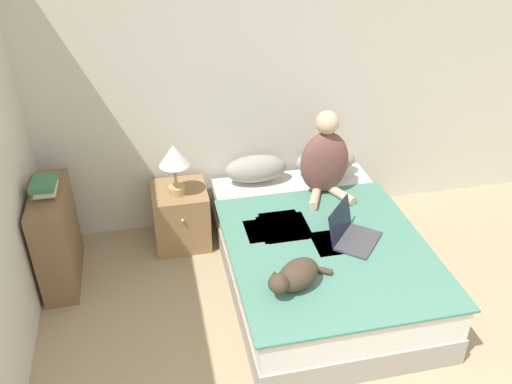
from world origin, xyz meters
TOP-DOWN VIEW (x-y plane):
  - wall_back at (0.00, 3.19)m, footprint 5.08×0.05m
  - bed at (0.03, 2.13)m, footprint 1.40×1.96m
  - pillow_near at (-0.28, 2.97)m, footprint 0.53×0.24m
  - pillow_far at (0.34, 2.97)m, footprint 0.53×0.24m
  - person_sitting at (0.22, 2.69)m, footprint 0.40×0.39m
  - cat_tabby at (-0.32, 1.60)m, footprint 0.48×0.32m
  - laptop_open at (0.21, 2.00)m, footprint 0.46×0.46m
  - nightstand at (-0.94, 2.89)m, footprint 0.45×0.47m
  - table_lamp at (-0.96, 2.83)m, footprint 0.24×0.24m
  - bookshelf at (-1.89, 2.61)m, footprint 0.24×0.70m
  - book_stack_top at (-1.89, 2.61)m, footprint 0.18×0.25m

SIDE VIEW (x-z plane):
  - bed at x=0.03m, z-range 0.00..0.47m
  - nightstand at x=-0.94m, z-range 0.00..0.51m
  - bookshelf at x=-1.89m, z-range 0.00..0.78m
  - laptop_open at x=0.21m, z-range 0.40..0.66m
  - cat_tabby at x=-0.32m, z-range 0.47..0.68m
  - pillow_near at x=-0.28m, z-range 0.47..0.70m
  - pillow_far at x=0.34m, z-range 0.47..0.70m
  - person_sitting at x=0.22m, z-range 0.41..1.12m
  - table_lamp at x=-0.96m, z-range 0.61..1.05m
  - book_stack_top at x=-1.89m, z-range 0.78..0.89m
  - wall_back at x=0.00m, z-range 0.00..2.55m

